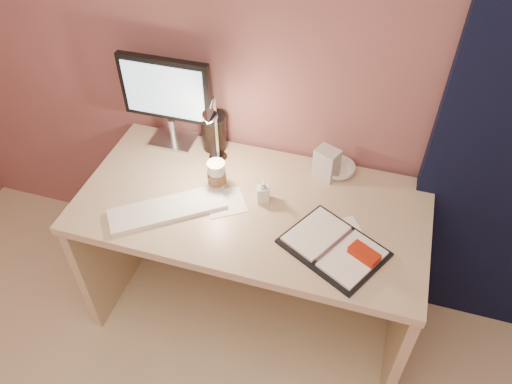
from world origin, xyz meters
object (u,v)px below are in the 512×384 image
(monitor, at_px, (167,94))
(product_box, at_px, (327,164))
(planner, at_px, (336,248))
(coffee_cup, at_px, (217,175))
(bowl, at_px, (338,170))
(desk_lamp, at_px, (204,130))
(desk, at_px, (257,228))
(lotion_bottle, at_px, (263,190))
(keyboard, at_px, (168,209))
(dark_jar, at_px, (214,133))

(monitor, distance_m, product_box, 0.73)
(monitor, height_order, planner, monitor)
(coffee_cup, height_order, bowl, coffee_cup)
(product_box, relative_size, desk_lamp, 0.41)
(desk, distance_m, planner, 0.49)
(coffee_cup, height_order, desk_lamp, desk_lamp)
(desk_lamp, bearing_deg, lotion_bottle, -33.34)
(keyboard, height_order, lotion_bottle, lotion_bottle)
(bowl, height_order, desk_lamp, desk_lamp)
(monitor, relative_size, desk_lamp, 1.24)
(desk, distance_m, keyboard, 0.44)
(bowl, height_order, dark_jar, dark_jar)
(keyboard, bearing_deg, coffee_cup, 18.35)
(dark_jar, distance_m, desk_lamp, 0.21)
(monitor, xyz_separation_m, dark_jar, (0.19, 0.02, -0.18))
(planner, height_order, product_box, product_box)
(lotion_bottle, distance_m, product_box, 0.30)
(coffee_cup, distance_m, product_box, 0.46)
(bowl, xyz_separation_m, lotion_bottle, (-0.26, -0.25, 0.03))
(keyboard, height_order, dark_jar, dark_jar)
(desk, bearing_deg, coffee_cup, -174.68)
(keyboard, distance_m, product_box, 0.67)
(monitor, distance_m, desk_lamp, 0.26)
(keyboard, bearing_deg, dark_jar, 48.67)
(monitor, bearing_deg, dark_jar, 4.87)
(desk, xyz_separation_m, bowl, (0.30, 0.20, 0.25))
(lotion_bottle, xyz_separation_m, desk_lamp, (-0.28, 0.11, 0.16))
(coffee_cup, height_order, lotion_bottle, coffee_cup)
(bowl, height_order, lotion_bottle, lotion_bottle)
(bowl, bearing_deg, coffee_cup, -154.59)
(lotion_bottle, bearing_deg, desk_lamp, 158.96)
(monitor, distance_m, coffee_cup, 0.41)
(planner, bearing_deg, monitor, -178.32)
(desk, relative_size, bowl, 9.76)
(bowl, xyz_separation_m, product_box, (-0.05, -0.03, 0.05))
(dark_jar, bearing_deg, monitor, -174.43)
(keyboard, bearing_deg, monitor, 74.45)
(monitor, height_order, desk_lamp, monitor)
(desk_lamp, bearing_deg, monitor, 135.12)
(coffee_cup, xyz_separation_m, dark_jar, (-0.10, 0.24, 0.02))
(keyboard, relative_size, planner, 1.06)
(keyboard, height_order, product_box, product_box)
(coffee_cup, relative_size, desk_lamp, 0.36)
(desk, bearing_deg, dark_jar, 140.06)
(coffee_cup, bearing_deg, planner, -20.25)
(keyboard, height_order, coffee_cup, coffee_cup)
(keyboard, relative_size, desk_lamp, 1.33)
(planner, distance_m, bowl, 0.42)
(planner, bearing_deg, lotion_bottle, -178.83)
(desk, xyz_separation_m, keyboard, (-0.30, -0.21, 0.24))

